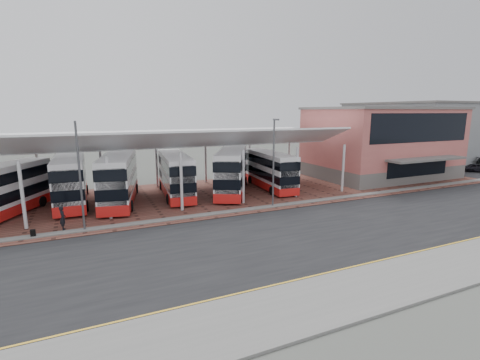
# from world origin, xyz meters

# --- Properties ---
(ground) EXTENTS (140.00, 140.00, 0.00)m
(ground) POSITION_xyz_m (0.00, 0.00, 0.00)
(ground) COLOR #484A44
(road) EXTENTS (120.00, 14.00, 0.02)m
(road) POSITION_xyz_m (0.00, -1.00, 0.01)
(road) COLOR black
(road) RESTS_ON ground
(forecourt) EXTENTS (72.00, 16.00, 0.06)m
(forecourt) POSITION_xyz_m (2.00, 13.00, 0.03)
(forecourt) COLOR brown
(forecourt) RESTS_ON ground
(sidewalk) EXTENTS (120.00, 4.00, 0.14)m
(sidewalk) POSITION_xyz_m (0.00, -9.00, 0.07)
(sidewalk) COLOR slate
(sidewalk) RESTS_ON ground
(north_kerb) EXTENTS (120.00, 0.80, 0.14)m
(north_kerb) POSITION_xyz_m (0.00, 6.20, 0.07)
(north_kerb) COLOR slate
(north_kerb) RESTS_ON ground
(yellow_line_near) EXTENTS (120.00, 0.12, 0.01)m
(yellow_line_near) POSITION_xyz_m (0.00, -7.00, 0.03)
(yellow_line_near) COLOR gold
(yellow_line_near) RESTS_ON road
(yellow_line_far) EXTENTS (120.00, 0.12, 0.01)m
(yellow_line_far) POSITION_xyz_m (0.00, -6.70, 0.03)
(yellow_line_far) COLOR gold
(yellow_line_far) RESTS_ON road
(canopy) EXTENTS (37.00, 11.63, 7.07)m
(canopy) POSITION_xyz_m (-6.00, 13.94, 5.80)
(canopy) COLOR silver
(canopy) RESTS_ON ground
(terminal) EXTENTS (18.40, 14.40, 9.25)m
(terminal) POSITION_xyz_m (23.00, 13.92, 4.66)
(terminal) COLOR #625F5B
(terminal) RESTS_ON ground
(warehouse) EXTENTS (30.50, 20.50, 10.25)m
(warehouse) POSITION_xyz_m (48.00, 24.00, 5.15)
(warehouse) COLOR gray
(warehouse) RESTS_ON ground
(lamp_west) EXTENTS (0.16, 0.90, 8.07)m
(lamp_west) POSITION_xyz_m (-14.00, 6.27, 4.36)
(lamp_west) COLOR #505156
(lamp_west) RESTS_ON ground
(lamp_east) EXTENTS (0.16, 0.90, 8.07)m
(lamp_east) POSITION_xyz_m (2.00, 6.27, 4.36)
(lamp_east) COLOR #505156
(lamp_east) RESTS_ON ground
(bus_0) EXTENTS (6.95, 10.42, 4.32)m
(bus_0) POSITION_xyz_m (-20.07, 12.61, 2.21)
(bus_0) COLOR white
(bus_0) RESTS_ON forecourt
(bus_1) EXTENTS (2.92, 11.04, 4.53)m
(bus_1) POSITION_xyz_m (-14.94, 15.07, 2.31)
(bus_1) COLOR white
(bus_1) RESTS_ON forecourt
(bus_2) EXTENTS (4.79, 11.52, 4.63)m
(bus_2) POSITION_xyz_m (-10.73, 13.63, 2.36)
(bus_2) COLOR white
(bus_2) RESTS_ON forecourt
(bus_3) EXTENTS (3.51, 10.69, 4.32)m
(bus_3) POSITION_xyz_m (-5.14, 14.17, 2.21)
(bus_3) COLOR white
(bus_3) RESTS_ON forecourt
(bus_4) EXTENTS (7.58, 11.15, 4.64)m
(bus_4) POSITION_xyz_m (0.79, 13.07, 2.36)
(bus_4) COLOR white
(bus_4) RESTS_ON forecourt
(bus_5) EXTENTS (3.16, 10.14, 4.11)m
(bus_5) POSITION_xyz_m (5.51, 13.21, 2.10)
(bus_5) COLOR white
(bus_5) RESTS_ON forecourt
(pedestrian) EXTENTS (0.51, 0.70, 1.79)m
(pedestrian) POSITION_xyz_m (-15.42, 7.03, 0.95)
(pedestrian) COLOR black
(pedestrian) RESTS_ON forecourt
(suitcase) EXTENTS (0.32, 0.23, 0.55)m
(suitcase) POSITION_xyz_m (-17.30, 6.16, 0.33)
(suitcase) COLOR black
(suitcase) RESTS_ON forecourt
(carpark_car_a) EXTENTS (3.53, 3.70, 1.25)m
(carpark_car_a) POSITION_xyz_m (38.09, 10.01, 0.70)
(carpark_car_a) COLOR black
(carpark_car_a) RESTS_ON carpark_surface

